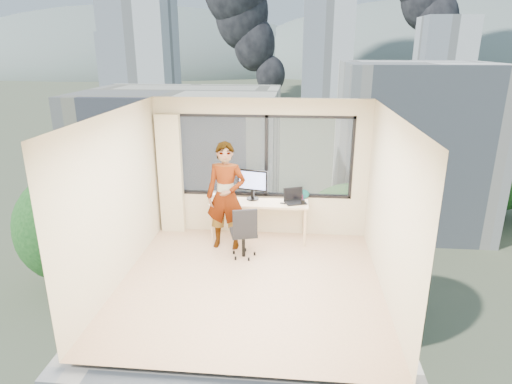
# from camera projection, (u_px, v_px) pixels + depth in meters

# --- Properties ---
(floor) EXTENTS (4.00, 4.00, 0.01)m
(floor) POSITION_uv_depth(u_px,v_px,m) (250.00, 283.00, 6.75)
(floor) COLOR #D2AF88
(floor) RESTS_ON ground
(ceiling) EXTENTS (4.00, 4.00, 0.01)m
(ceiling) POSITION_uv_depth(u_px,v_px,m) (249.00, 114.00, 5.92)
(ceiling) COLOR white
(ceiling) RESTS_ON ground
(wall_front) EXTENTS (4.00, 0.01, 2.60)m
(wall_front) POSITION_uv_depth(u_px,v_px,m) (228.00, 271.00, 4.45)
(wall_front) COLOR beige
(wall_front) RESTS_ON ground
(wall_left) EXTENTS (0.01, 4.00, 2.60)m
(wall_left) POSITION_uv_depth(u_px,v_px,m) (116.00, 200.00, 6.52)
(wall_left) COLOR beige
(wall_left) RESTS_ON ground
(wall_right) EXTENTS (0.01, 4.00, 2.60)m
(wall_right) POSITION_uv_depth(u_px,v_px,m) (390.00, 209.00, 6.16)
(wall_right) COLOR beige
(wall_right) RESTS_ON ground
(window_wall) EXTENTS (3.30, 0.16, 1.55)m
(window_wall) POSITION_uv_depth(u_px,v_px,m) (264.00, 156.00, 8.15)
(window_wall) COLOR black
(window_wall) RESTS_ON ground
(curtain) EXTENTS (0.45, 0.14, 2.30)m
(curtain) POSITION_uv_depth(u_px,v_px,m) (171.00, 175.00, 8.32)
(curtain) COLOR beige
(curtain) RESTS_ON floor
(desk) EXTENTS (1.80, 0.60, 0.75)m
(desk) POSITION_uv_depth(u_px,v_px,m) (259.00, 220.00, 8.20)
(desk) COLOR beige
(desk) RESTS_ON floor
(chair) EXTENTS (0.60, 0.60, 0.95)m
(chair) POSITION_uv_depth(u_px,v_px,m) (243.00, 231.00, 7.46)
(chair) COLOR black
(chair) RESTS_ON floor
(person) EXTENTS (0.73, 0.51, 1.93)m
(person) POSITION_uv_depth(u_px,v_px,m) (226.00, 196.00, 7.69)
(person) COLOR #2D2D33
(person) RESTS_ON floor
(monitor) EXTENTS (0.59, 0.26, 0.58)m
(monitor) POSITION_uv_depth(u_px,v_px,m) (253.00, 184.00, 8.09)
(monitor) COLOR black
(monitor) RESTS_ON desk
(game_console) EXTENTS (0.34, 0.30, 0.08)m
(game_console) POSITION_uv_depth(u_px,v_px,m) (218.00, 195.00, 8.31)
(game_console) COLOR white
(game_console) RESTS_ON desk
(laptop) EXTENTS (0.48, 0.50, 0.24)m
(laptop) POSITION_uv_depth(u_px,v_px,m) (296.00, 197.00, 7.95)
(laptop) COLOR black
(laptop) RESTS_ON desk
(cellphone) EXTENTS (0.11, 0.07, 0.01)m
(cellphone) POSITION_uv_depth(u_px,v_px,m) (283.00, 203.00, 7.96)
(cellphone) COLOR black
(cellphone) RESTS_ON desk
(pen_cup) EXTENTS (0.09, 0.09, 0.09)m
(pen_cup) POSITION_uv_depth(u_px,v_px,m) (303.00, 202.00, 7.91)
(pen_cup) COLOR black
(pen_cup) RESTS_ON desk
(handbag) EXTENTS (0.27, 0.20, 0.18)m
(handbag) POSITION_uv_depth(u_px,v_px,m) (303.00, 194.00, 8.18)
(handbag) COLOR #0B4742
(handbag) RESTS_ON desk
(exterior_ground) EXTENTS (400.00, 400.00, 0.04)m
(exterior_ground) POSITION_uv_depth(u_px,v_px,m) (296.00, 110.00, 124.46)
(exterior_ground) COLOR #515B3D
(exterior_ground) RESTS_ON ground
(near_bldg_a) EXTENTS (16.00, 12.00, 14.00)m
(near_bldg_a) POSITION_uv_depth(u_px,v_px,m) (185.00, 172.00, 38.10)
(near_bldg_a) COLOR beige
(near_bldg_a) RESTS_ON exterior_ground
(near_bldg_b) EXTENTS (14.00, 13.00, 16.00)m
(near_bldg_b) POSITION_uv_depth(u_px,v_px,m) (411.00, 146.00, 43.45)
(near_bldg_b) COLOR white
(near_bldg_b) RESTS_ON exterior_ground
(far_tower_a) EXTENTS (14.00, 14.00, 28.00)m
(far_tower_a) POSITION_uv_depth(u_px,v_px,m) (142.00, 62.00, 99.55)
(far_tower_a) COLOR silver
(far_tower_a) RESTS_ON exterior_ground
(far_tower_b) EXTENTS (13.00, 13.00, 30.00)m
(far_tower_b) POSITION_uv_depth(u_px,v_px,m) (327.00, 55.00, 118.96)
(far_tower_b) COLOR silver
(far_tower_b) RESTS_ON exterior_ground
(far_tower_c) EXTENTS (15.00, 15.00, 26.00)m
(far_tower_c) POSITION_uv_depth(u_px,v_px,m) (443.00, 61.00, 135.15)
(far_tower_c) COLOR silver
(far_tower_c) RESTS_ON exterior_ground
(far_tower_d) EXTENTS (16.00, 14.00, 22.00)m
(far_tower_d) POSITION_uv_depth(u_px,v_px,m) (127.00, 65.00, 154.66)
(far_tower_d) COLOR silver
(far_tower_d) RESTS_ON exterior_ground
(hill_a) EXTENTS (288.00, 216.00, 90.00)m
(hill_a) POSITION_uv_depth(u_px,v_px,m) (136.00, 70.00, 323.98)
(hill_a) COLOR slate
(hill_a) RESTS_ON exterior_ground
(hill_b) EXTENTS (300.00, 220.00, 96.00)m
(hill_b) POSITION_uv_depth(u_px,v_px,m) (442.00, 72.00, 304.22)
(hill_b) COLOR slate
(hill_b) RESTS_ON exterior_ground
(tree_a) EXTENTS (7.00, 7.00, 8.00)m
(tree_a) POSITION_uv_depth(u_px,v_px,m) (67.00, 239.00, 32.13)
(tree_a) COLOR #164418
(tree_a) RESTS_ON exterior_ground
(tree_b) EXTENTS (7.60, 7.60, 9.00)m
(tree_b) POSITION_uv_depth(u_px,v_px,m) (348.00, 272.00, 26.40)
(tree_b) COLOR #164418
(tree_b) RESTS_ON exterior_ground
(tree_c) EXTENTS (8.40, 8.40, 10.00)m
(tree_c) POSITION_uv_depth(u_px,v_px,m) (502.00, 172.00, 45.39)
(tree_c) COLOR #164418
(tree_c) RESTS_ON exterior_ground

